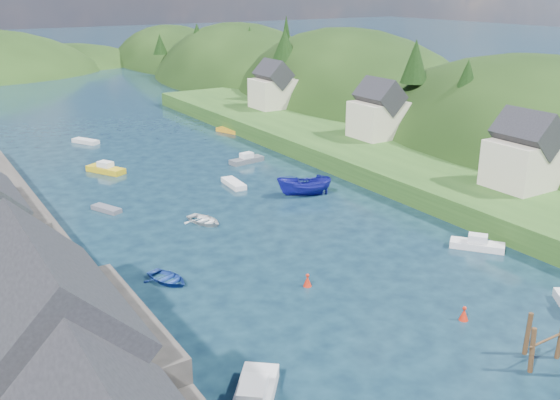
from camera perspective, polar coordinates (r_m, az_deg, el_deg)
ground at (r=78.04m, az=-8.60°, el=1.72°), size 600.00×600.00×0.00m
hillside_right at (r=123.25m, az=6.18°, el=4.71°), size 36.00×245.56×48.00m
far_hills at (r=197.92m, az=-22.93°, el=7.80°), size 103.00×68.00×44.00m
hill_trees at (r=88.14m, az=-12.98°, el=10.89°), size 91.95×148.24×12.73m
quay_left at (r=44.78m, az=-21.57°, el=-11.90°), size 12.00×110.00×2.00m
quayside_buildings at (r=29.85m, az=-21.52°, el=-14.78°), size 8.00×35.84×12.90m
terrace_right at (r=82.74m, az=10.35°, el=3.49°), size 16.00×120.00×2.40m
right_bank_cottages at (r=89.69m, az=8.39°, el=7.86°), size 9.00×59.24×8.41m
piling_cluster_far at (r=44.04m, az=23.16°, el=-12.29°), size 3.41×3.16×3.65m
channel_buoy_near at (r=47.76m, az=16.47°, el=-9.97°), size 0.70×0.70×1.10m
channel_buoy_far at (r=50.65m, az=2.53°, el=-7.39°), size 0.70×0.70×1.10m
moored_boats at (r=60.81m, az=0.83°, el=-2.55°), size 35.91×89.58×2.47m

